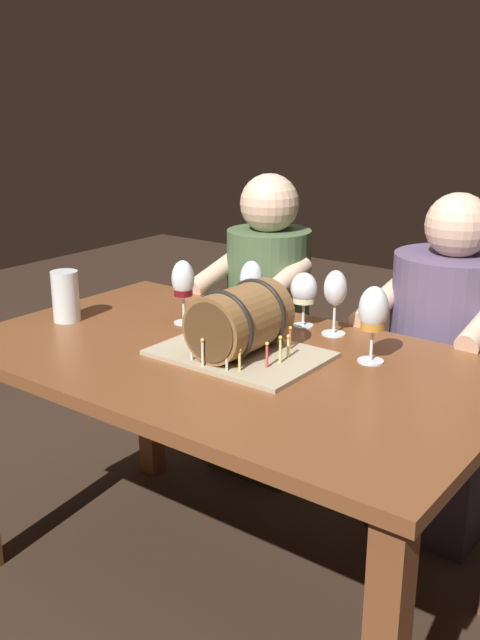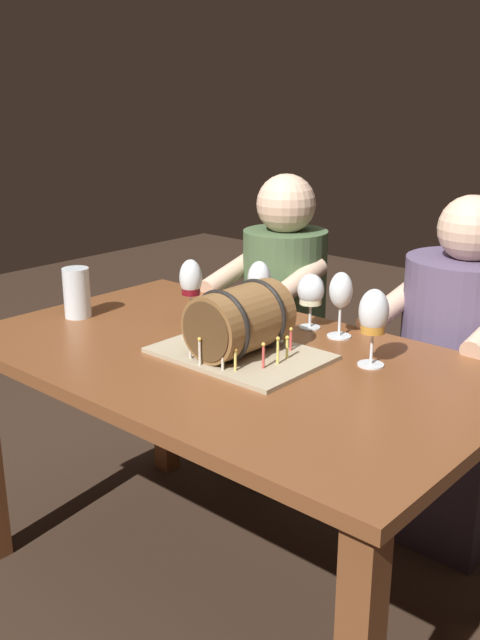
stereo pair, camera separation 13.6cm
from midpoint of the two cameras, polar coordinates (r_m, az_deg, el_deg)
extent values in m
plane|color=#332319|center=(2.28, 0.95, -20.61)|extent=(8.00, 8.00, 0.00)
cube|color=brown|center=(1.91, 1.06, -3.26)|extent=(1.45, 0.86, 0.03)
cube|color=brown|center=(2.73, -4.60, -5.14)|extent=(0.07, 0.07, 0.71)
cube|color=tan|center=(1.89, 2.06, -2.74)|extent=(0.44, 0.31, 0.01)
cylinder|color=brown|center=(1.86, 2.10, -0.02)|extent=(0.18, 0.26, 0.18)
cylinder|color=#4F371E|center=(1.77, -0.59, -0.98)|extent=(0.16, 0.00, 0.16)
cylinder|color=#4F371E|center=(1.96, 4.52, 0.85)|extent=(0.16, 0.00, 0.16)
torus|color=black|center=(1.81, 0.65, -0.53)|extent=(0.19, 0.01, 0.19)
torus|color=black|center=(1.92, 3.46, 0.47)|extent=(0.19, 0.01, 0.19)
cylinder|color=#EAD666|center=(1.80, 5.21, -2.62)|extent=(0.01, 0.01, 0.06)
sphere|color=#F9C64C|center=(1.79, 5.24, -1.51)|extent=(0.01, 0.01, 0.01)
cylinder|color=#EAD666|center=(1.84, 5.90, -2.36)|extent=(0.01, 0.01, 0.05)
sphere|color=#F9C64C|center=(1.83, 5.93, -1.42)|extent=(0.01, 0.01, 0.01)
cylinder|color=#D64C47|center=(1.90, 6.12, -1.69)|extent=(0.01, 0.01, 0.05)
sphere|color=#F9C64C|center=(1.89, 6.16, -0.75)|extent=(0.01, 0.01, 0.01)
cylinder|color=#EAD666|center=(1.95, 5.62, -1.15)|extent=(0.01, 0.01, 0.06)
sphere|color=#F9C64C|center=(1.94, 5.65, -0.20)|extent=(0.01, 0.01, 0.01)
cylinder|color=#D64C47|center=(1.99, 4.56, -0.65)|extent=(0.01, 0.01, 0.06)
sphere|color=#F9C64C|center=(1.98, 4.58, 0.37)|extent=(0.01, 0.01, 0.01)
cylinder|color=#D64C47|center=(2.01, 2.72, -0.46)|extent=(0.01, 0.01, 0.06)
sphere|color=#F9C64C|center=(2.00, 2.73, 0.50)|extent=(0.01, 0.01, 0.01)
cylinder|color=black|center=(2.00, 0.84, -0.59)|extent=(0.01, 0.01, 0.05)
sphere|color=#F9C64C|center=(1.99, 0.85, 0.30)|extent=(0.01, 0.01, 0.01)
cylinder|color=black|center=(1.97, -0.47, -0.71)|extent=(0.01, 0.01, 0.06)
sphere|color=#F9C64C|center=(1.96, -0.47, 0.32)|extent=(0.01, 0.01, 0.01)
cylinder|color=black|center=(1.94, -1.41, -1.20)|extent=(0.01, 0.01, 0.05)
sphere|color=#F9C64C|center=(1.93, -1.42, -0.29)|extent=(0.01, 0.01, 0.01)
cylinder|color=#EAD666|center=(1.90, -1.89, -1.58)|extent=(0.01, 0.01, 0.05)
sphere|color=#F9C64C|center=(1.89, -1.90, -0.67)|extent=(0.01, 0.01, 0.01)
cylinder|color=silver|center=(1.83, -1.87, -2.18)|extent=(0.01, 0.01, 0.06)
sphere|color=#F9C64C|center=(1.82, -1.89, -1.07)|extent=(0.01, 0.01, 0.01)
cylinder|color=silver|center=(1.79, -1.06, -2.69)|extent=(0.01, 0.01, 0.06)
sphere|color=#F9C64C|center=(1.78, -1.07, -1.57)|extent=(0.01, 0.01, 0.01)
cylinder|color=silver|center=(1.76, 0.83, -3.22)|extent=(0.01, 0.01, 0.05)
sphere|color=#F9C64C|center=(1.75, 0.83, -2.22)|extent=(0.01, 0.01, 0.01)
cylinder|color=#EAD666|center=(1.76, 1.85, -3.36)|extent=(0.01, 0.01, 0.05)
sphere|color=#F9C64C|center=(1.74, 1.86, -2.43)|extent=(0.01, 0.01, 0.01)
cylinder|color=#D64C47|center=(1.77, 4.09, -3.03)|extent=(0.01, 0.01, 0.06)
sphere|color=#F9C64C|center=(1.76, 4.11, -1.99)|extent=(0.01, 0.01, 0.01)
cylinder|color=white|center=(2.14, 7.41, -0.59)|extent=(0.06, 0.06, 0.00)
cylinder|color=white|center=(2.12, 7.45, 0.31)|extent=(0.01, 0.01, 0.07)
ellipsoid|color=white|center=(2.10, 7.54, 2.40)|extent=(0.08, 0.08, 0.09)
cylinder|color=beige|center=(2.11, 7.51, 1.67)|extent=(0.06, 0.06, 0.03)
cylinder|color=white|center=(1.87, 12.46, -3.52)|extent=(0.07, 0.07, 0.00)
cylinder|color=white|center=(1.86, 12.55, -2.30)|extent=(0.01, 0.01, 0.08)
ellipsoid|color=white|center=(1.83, 12.75, 0.63)|extent=(0.08, 0.08, 0.12)
cylinder|color=#C6842D|center=(1.84, 12.67, -0.51)|extent=(0.06, 0.06, 0.03)
cylinder|color=white|center=(2.17, -2.10, -0.11)|extent=(0.06, 0.06, 0.00)
cylinder|color=white|center=(2.16, -2.11, 0.94)|extent=(0.01, 0.01, 0.08)
ellipsoid|color=white|center=(2.14, -2.14, 3.38)|extent=(0.07, 0.07, 0.11)
cylinder|color=maroon|center=(2.15, -2.13, 2.45)|extent=(0.06, 0.06, 0.03)
cylinder|color=white|center=(2.18, 3.31, -0.12)|extent=(0.07, 0.07, 0.00)
cylinder|color=white|center=(2.16, 3.33, 0.91)|extent=(0.01, 0.01, 0.08)
ellipsoid|color=white|center=(2.14, 3.37, 3.29)|extent=(0.07, 0.07, 0.11)
cylinder|color=pink|center=(2.15, 3.36, 2.41)|extent=(0.06, 0.06, 0.03)
cylinder|color=white|center=(2.07, 9.79, -1.29)|extent=(0.07, 0.07, 0.00)
cylinder|color=white|center=(2.06, 9.85, -0.15)|extent=(0.01, 0.01, 0.08)
ellipsoid|color=white|center=(2.03, 9.99, 2.35)|extent=(0.07, 0.07, 0.10)
cylinder|color=white|center=(2.24, -11.23, 2.14)|extent=(0.08, 0.08, 0.16)
cylinder|color=#C6842D|center=(2.25, -11.20, 1.66)|extent=(0.08, 0.08, 0.12)
cylinder|color=white|center=(2.23, -11.30, 3.24)|extent=(0.08, 0.08, 0.01)
cube|color=#2A3A24|center=(2.80, 4.78, -7.40)|extent=(0.34, 0.32, 0.45)
cylinder|color=#47603D|center=(2.64, 5.04, 1.88)|extent=(0.32, 0.32, 0.49)
sphere|color=beige|center=(2.57, 5.25, 9.21)|extent=(0.21, 0.21, 0.21)
cylinder|color=beige|center=(2.43, 6.07, 2.85)|extent=(0.09, 0.31, 0.14)
cylinder|color=beige|center=(2.58, 0.89, 3.83)|extent=(0.09, 0.31, 0.14)
cube|color=#372D40|center=(2.50, 17.78, -11.52)|extent=(0.34, 0.32, 0.45)
cylinder|color=#5B4C6B|center=(2.32, 18.86, -1.27)|extent=(0.38, 0.38, 0.49)
sphere|color=beige|center=(2.24, 19.71, 6.88)|extent=(0.20, 0.20, 0.20)
cylinder|color=beige|center=(2.24, 13.85, 1.16)|extent=(0.08, 0.31, 0.14)
camera|label=1|loc=(0.07, -87.90, 0.67)|focal=40.06mm
camera|label=2|loc=(0.07, 92.10, -0.67)|focal=40.06mm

